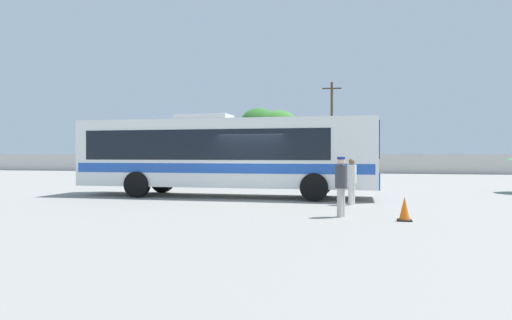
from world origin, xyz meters
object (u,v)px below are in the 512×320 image
(parked_car_third_white, at_px, (295,165))
(roadside_tree_left, at_px, (154,135))
(roadside_tree_midleft, at_px, (259,125))
(parked_car_second_silver, at_px, (222,165))
(coach_bus_white_blue, at_px, (222,153))
(utility_pole_near, at_px, (332,125))
(attendant_by_bus_door, at_px, (352,179))
(passenger_waiting_on_apron, at_px, (341,183))
(parked_car_leftmost_grey, at_px, (157,165))
(roadside_tree_midright, at_px, (279,127))
(traffic_cone_on_apron, at_px, (405,209))

(parked_car_third_white, bearing_deg, roadside_tree_left, 156.29)
(roadside_tree_midleft, bearing_deg, roadside_tree_left, -168.27)
(parked_car_second_silver, distance_m, parked_car_third_white, 6.82)
(coach_bus_white_blue, height_order, parked_car_third_white, coach_bus_white_blue)
(coach_bus_white_blue, distance_m, utility_pole_near, 26.60)
(coach_bus_white_blue, relative_size, roadside_tree_left, 2.27)
(parked_car_second_silver, relative_size, roadside_tree_left, 0.86)
(attendant_by_bus_door, xyz_separation_m, passenger_waiting_on_apron, (-0.24, -3.17, 0.05))
(parked_car_leftmost_grey, relative_size, utility_pole_near, 0.54)
(parked_car_leftmost_grey, height_order, roadside_tree_midright, roadside_tree_midright)
(parked_car_second_silver, relative_size, utility_pole_near, 0.53)
(attendant_by_bus_door, xyz_separation_m, roadside_tree_midright, (-7.83, 31.16, 3.61))
(passenger_waiting_on_apron, distance_m, parked_car_second_silver, 29.34)
(parked_car_leftmost_grey, xyz_separation_m, roadside_tree_midleft, (7.65, 9.23, 4.15))
(parked_car_third_white, xyz_separation_m, traffic_cone_on_apron, (6.44, -26.63, -0.46))
(coach_bus_white_blue, xyz_separation_m, parked_car_leftmost_grey, (-12.62, 21.21, -1.05))
(roadside_tree_left, distance_m, roadside_tree_midleft, 11.46)
(parked_car_leftmost_grey, xyz_separation_m, parked_car_third_white, (12.83, -0.27, 0.02))
(roadside_tree_midright, xyz_separation_m, traffic_cone_on_apron, (9.24, -34.74, -4.20))
(utility_pole_near, distance_m, roadside_tree_midleft, 8.98)
(attendant_by_bus_door, height_order, passenger_waiting_on_apron, passenger_waiting_on_apron)
(traffic_cone_on_apron, bearing_deg, roadside_tree_midright, 104.89)
(traffic_cone_on_apron, bearing_deg, parked_car_second_silver, 115.78)
(attendant_by_bus_door, xyz_separation_m, utility_pole_near, (-2.28, 28.40, 3.58))
(passenger_waiting_on_apron, bearing_deg, coach_bus_white_blue, 133.50)
(traffic_cone_on_apron, bearing_deg, parked_car_third_white, 103.60)
(parked_car_second_silver, xyz_separation_m, roadside_tree_left, (-9.57, 6.44, 3.02))
(parked_car_third_white, xyz_separation_m, utility_pole_near, (2.76, 5.35, 3.70))
(attendant_by_bus_door, xyz_separation_m, parked_car_second_silver, (-11.82, 23.79, -0.15))
(parked_car_second_silver, bearing_deg, passenger_waiting_on_apron, -66.76)
(utility_pole_near, relative_size, roadside_tree_midright, 1.37)
(parked_car_second_silver, bearing_deg, roadside_tree_midleft, 79.68)
(attendant_by_bus_door, distance_m, traffic_cone_on_apron, 3.89)
(parked_car_third_white, distance_m, roadside_tree_midright, 9.36)
(attendant_by_bus_door, height_order, roadside_tree_left, roadside_tree_left)
(roadside_tree_midleft, bearing_deg, parked_car_second_silver, -100.32)
(roadside_tree_midleft, bearing_deg, parked_car_third_white, -61.36)
(utility_pole_near, bearing_deg, passenger_waiting_on_apron, -86.31)
(parked_car_leftmost_grey, height_order, parked_car_second_silver, same)
(parked_car_leftmost_grey, height_order, roadside_tree_midleft, roadside_tree_midleft)
(parked_car_leftmost_grey, bearing_deg, parked_car_second_silver, 4.49)
(utility_pole_near, bearing_deg, attendant_by_bus_door, -85.42)
(passenger_waiting_on_apron, distance_m, roadside_tree_left, 39.63)
(coach_bus_white_blue, height_order, parked_car_leftmost_grey, coach_bus_white_blue)
(attendant_by_bus_door, relative_size, passenger_waiting_on_apron, 0.95)
(coach_bus_white_blue, height_order, passenger_waiting_on_apron, coach_bus_white_blue)
(parked_car_second_silver, distance_m, traffic_cone_on_apron, 30.40)
(parked_car_leftmost_grey, bearing_deg, roadside_tree_midleft, 50.37)
(parked_car_second_silver, height_order, roadside_tree_midleft, roadside_tree_midleft)
(passenger_waiting_on_apron, distance_m, traffic_cone_on_apron, 1.81)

